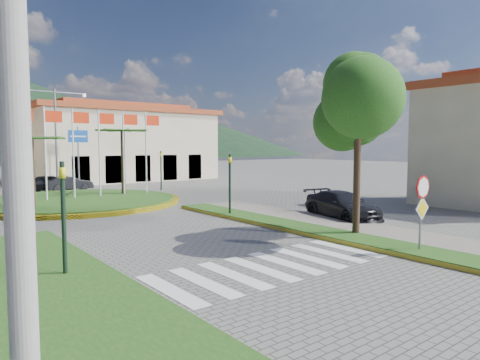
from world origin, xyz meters
TOP-DOWN VIEW (x-y plane):
  - ground at (0.00, 0.00)m, footprint 160.00×160.00m
  - sidewalk_right at (6.00, 2.00)m, footprint 4.00×28.00m
  - verge_right at (4.80, 2.00)m, footprint 1.60×28.00m
  - median_left at (-6.50, 6.00)m, footprint 5.00×14.00m
  - crosswalk at (0.00, 4.00)m, footprint 8.00×3.00m
  - roundabout_island at (0.00, 22.00)m, footprint 12.70×12.70m
  - stop_sign at (4.90, 1.96)m, footprint 0.80×0.11m
  - deciduous_tree at (5.50, 5.00)m, footprint 3.60×3.60m
  - utility_pole at (-7.50, 0.00)m, footprint 0.32×0.32m
  - traffic_light_left at (-5.20, 6.50)m, footprint 0.15×0.18m
  - traffic_light_right at (4.50, 12.00)m, footprint 0.15×0.18m
  - traffic_light_far at (8.00, 26.00)m, footprint 0.18×0.15m
  - direction_sign_west at (-2.00, 30.97)m, footprint 1.60×0.14m
  - direction_sign_east at (3.00, 30.97)m, footprint 1.60×0.14m
  - street_lamp_centre at (1.00, 30.00)m, footprint 4.80×0.16m
  - building_right at (10.00, 38.00)m, footprint 19.08×9.54m
  - hill_far_east at (70.00, 135.00)m, footprint 120.00×120.00m
  - car_dark_a at (0.80, 31.13)m, footprint 3.99×2.06m
  - car_dark_b at (2.00, 30.31)m, footprint 3.65×1.43m
  - car_side_right at (8.54, 8.08)m, footprint 2.93×4.95m

SIDE VIEW (x-z plane):
  - ground at x=0.00m, z-range 0.00..0.00m
  - crosswalk at x=0.00m, z-range 0.00..0.01m
  - sidewalk_right at x=6.00m, z-range 0.00..0.15m
  - verge_right at x=4.80m, z-range 0.00..0.18m
  - median_left at x=-6.50m, z-range 0.00..0.18m
  - roundabout_island at x=0.00m, z-range -2.82..3.18m
  - car_dark_b at x=2.00m, z-range 0.00..1.18m
  - car_dark_a at x=0.80m, z-range 0.00..1.30m
  - car_side_right at x=8.54m, z-range 0.00..1.35m
  - stop_sign at x=4.90m, z-range 0.47..3.12m
  - traffic_light_left at x=-5.20m, z-range 0.34..3.54m
  - traffic_light_right at x=4.50m, z-range 0.34..3.54m
  - traffic_light_far at x=8.00m, z-range 0.34..3.54m
  - direction_sign_west at x=-2.00m, z-range 0.93..6.13m
  - direction_sign_east at x=3.00m, z-range 0.93..6.13m
  - building_right at x=10.00m, z-range -0.12..7.93m
  - street_lamp_centre at x=1.00m, z-range 0.50..8.50m
  - utility_pole at x=-7.50m, z-range 0.00..9.00m
  - deciduous_tree at x=5.50m, z-range 1.78..8.58m
  - hill_far_east at x=70.00m, z-range 0.00..18.00m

